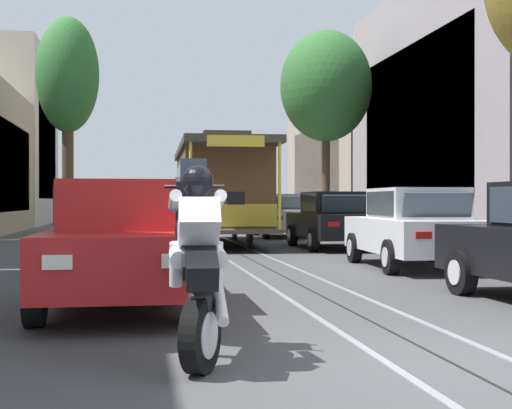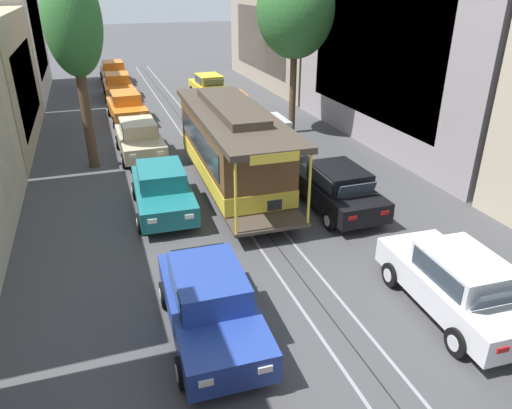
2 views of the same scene
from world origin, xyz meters
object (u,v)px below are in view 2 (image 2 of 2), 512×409
Objects in this scene: cable_car_trolley at (232,146)px; parked_car_silver_fourth_right at (268,134)px; parked_car_orange_sixth_left at (118,85)px; parked_car_orange_fifth_right at (232,107)px; parked_car_yellow_sixth_right at (209,86)px; parked_car_black_mid_right at (337,188)px; parked_car_orange_far_left at (114,72)px; street_tree_kerb_left_second at (73,25)px; parked_car_beige_fourth_left at (140,139)px; parked_car_orange_fifth_left at (127,106)px; parked_car_white_second_right at (457,283)px; street_tree_kerb_right_second at (295,11)px; parked_car_blue_second_left at (210,303)px; parked_car_teal_mid_left at (163,190)px.

parked_car_silver_fourth_right is at bearing 52.56° from cable_car_trolley.
parked_car_orange_sixth_left is 0.99× the size of parked_car_orange_fifth_right.
parked_car_yellow_sixth_right is (0.14, 6.05, 0.00)m from parked_car_orange_fifth_right.
parked_car_orange_sixth_left is 1.00× the size of parked_car_black_mid_right.
street_tree_kerb_left_second is (-2.13, -19.15, 4.92)m from parked_car_orange_far_left.
parked_car_orange_sixth_left is 6.21m from parked_car_yellow_sixth_right.
parked_car_beige_fourth_left is 0.99× the size of parked_car_orange_fifth_left.
parked_car_white_second_right is at bearing -89.87° from parked_car_yellow_sixth_right.
street_tree_kerb_right_second is at bearing 11.08° from street_tree_kerb_left_second.
street_tree_kerb_left_second reaches higher than cable_car_trolley.
parked_car_blue_second_left is 13.20m from street_tree_kerb_left_second.
parked_car_orange_fifth_left and parked_car_orange_fifth_right have the same top height.
parked_car_teal_mid_left is 7.49m from parked_car_silver_fourth_right.
parked_car_black_mid_right and parked_car_silver_fourth_right have the same top height.
street_tree_kerb_left_second reaches higher than parked_car_teal_mid_left.
parked_car_beige_fourth_left is at bearing -141.95° from parked_car_orange_fifth_right.
parked_car_blue_second_left is 0.48× the size of cable_car_trolley.
cable_car_trolley is (-2.70, -9.30, 0.86)m from parked_car_orange_fifth_right.
parked_car_white_second_right is 24.39m from parked_car_yellow_sixth_right.
parked_car_orange_far_left is 20.40m from parked_car_silver_fourth_right.
parked_car_beige_fourth_left is at bearing -89.94° from parked_car_orange_sixth_left.
street_tree_kerb_left_second reaches higher than parked_car_blue_second_left.
parked_car_silver_fourth_right is 4.72m from cable_car_trolley.
street_tree_kerb_left_second is (-2.16, 5.37, 4.92)m from parked_car_teal_mid_left.
parked_car_black_mid_right is at bearing 40.77° from parked_car_blue_second_left.
street_tree_kerb_right_second is (2.31, -3.21, 5.16)m from parked_car_orange_fifth_right.
parked_car_orange_fifth_left is at bearing 146.59° from street_tree_kerb_right_second.
street_tree_kerb_left_second reaches higher than parked_car_silver_fourth_right.
cable_car_trolley reaches higher than parked_car_orange_fifth_left.
street_tree_kerb_right_second is 0.90× the size of cable_car_trolley.
parked_car_orange_far_left is 1.01× the size of parked_car_black_mid_right.
parked_car_teal_mid_left is at bearing -156.39° from cable_car_trolley.
parked_car_teal_mid_left is 11.90m from street_tree_kerb_right_second.
parked_car_silver_fourth_right is at bearing 41.07° from parked_car_teal_mid_left.
parked_car_orange_fifth_left is 1.00× the size of parked_car_orange_fifth_right.
parked_car_silver_fourth_right is 1.00× the size of parked_car_yellow_sixth_right.
parked_car_white_second_right is (5.74, -32.32, 0.00)m from parked_car_orange_far_left.
parked_car_yellow_sixth_right is 10.82m from street_tree_kerb_right_second.
cable_car_trolley is at bearing 107.76° from parked_car_white_second_right.
cable_car_trolley is at bearing -127.44° from parked_car_silver_fourth_right.
cable_car_trolley reaches higher than parked_car_yellow_sixth_right.
parked_car_teal_mid_left is 1.00× the size of parked_car_orange_fifth_right.
parked_car_orange_fifth_left is 10.81m from street_tree_kerb_right_second.
parked_car_orange_far_left is at bearing 89.27° from parked_car_orange_sixth_left.
parked_car_teal_mid_left is at bearing -89.94° from parked_car_orange_far_left.
parked_car_orange_sixth_left is at bearing 112.34° from parked_car_silver_fourth_right.
parked_car_orange_far_left is (0.06, 18.37, 0.00)m from parked_car_beige_fourth_left.
parked_car_yellow_sixth_right is at bearing 90.07° from parked_car_black_mid_right.
parked_car_white_second_right and parked_car_black_mid_right have the same top height.
parked_car_teal_mid_left is 11.89m from parked_car_orange_fifth_right.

